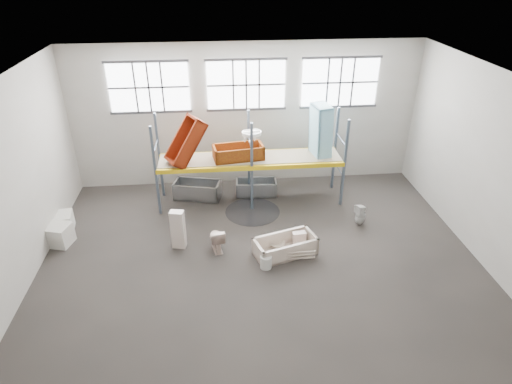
{
  "coord_description": "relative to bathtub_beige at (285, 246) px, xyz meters",
  "views": [
    {
      "loc": [
        -1.06,
        -9.49,
        7.52
      ],
      "look_at": [
        0.0,
        1.5,
        1.4
      ],
      "focal_mm": 30.62,
      "sensor_mm": 36.0,
      "label": 1
    }
  ],
  "objects": [
    {
      "name": "rust_tub_flat",
      "position": [
        -1.1,
        3.09,
        1.57
      ],
      "size": [
        1.69,
        0.97,
        0.45
      ],
      "primitive_type": null,
      "rotation": [
        0.0,
        0.0,
        0.15
      ],
      "color": "#8C4F09",
      "rests_on": "shelf_deck"
    },
    {
      "name": "blue_tub_upright",
      "position": [
        1.59,
        3.19,
        2.14
      ],
      "size": [
        0.69,
        0.91,
        1.77
      ],
      "primitive_type": null,
      "rotation": [
        0.0,
        1.54,
        0.18
      ],
      "color": "#8FD4ED",
      "rests_on": "shelf_deck"
    },
    {
      "name": "shelf_deck",
      "position": [
        -0.72,
        3.14,
        1.33
      ],
      "size": [
        5.9,
        1.1,
        0.03
      ],
      "primitive_type": "cube",
      "color": "gray",
      "rests_on": "floor"
    },
    {
      "name": "carton_near",
      "position": [
        -6.49,
        1.1,
        0.05
      ],
      "size": [
        0.85,
        0.78,
        0.61
      ],
      "primitive_type": "cube",
      "rotation": [
        0.0,
        0.0,
        -0.27
      ],
      "color": "beige",
      "rests_on": "floor"
    },
    {
      "name": "steel_tub_left",
      "position": [
        -2.53,
        3.5,
        0.03
      ],
      "size": [
        1.7,
        1.08,
        0.57
      ],
      "primitive_type": null,
      "rotation": [
        0.0,
        0.0,
        -0.24
      ],
      "color": "#B2B6BB",
      "rests_on": "floor"
    },
    {
      "name": "rack_upright_ra",
      "position": [
        2.28,
        2.54,
        1.25
      ],
      "size": [
        0.08,
        0.08,
        3.0
      ],
      "primitive_type": "cube",
      "color": "slate",
      "rests_on": "floor"
    },
    {
      "name": "window_right",
      "position": [
        2.48,
        4.58,
        3.35
      ],
      "size": [
        2.6,
        0.04,
        1.6
      ],
      "primitive_type": "cube",
      "color": "white",
      "rests_on": "wall_back"
    },
    {
      "name": "steel_tub_right",
      "position": [
        -0.48,
        3.53,
        0.01
      ],
      "size": [
        1.44,
        0.74,
        0.52
      ],
      "primitive_type": null,
      "rotation": [
        0.0,
        0.0,
        -0.06
      ],
      "color": "#B5BABF",
      "rests_on": "floor"
    },
    {
      "name": "sink_in_tub",
      "position": [
        -0.2,
        0.22,
        -0.09
      ],
      "size": [
        0.55,
        0.55,
        0.16
      ],
      "primitive_type": "imported",
      "rotation": [
        0.0,
        0.0,
        -0.23
      ],
      "color": "beige",
      "rests_on": "bathtub_beige"
    },
    {
      "name": "wet_patch",
      "position": [
        -0.72,
        2.34,
        -0.25
      ],
      "size": [
        1.8,
        1.8,
        0.0
      ],
      "primitive_type": "cylinder",
      "color": "black",
      "rests_on": "floor"
    },
    {
      "name": "window_mid",
      "position": [
        -0.72,
        4.58,
        3.35
      ],
      "size": [
        2.6,
        0.04,
        1.6
      ],
      "primitive_type": "cube",
      "color": "white",
      "rests_on": "wall_back"
    },
    {
      "name": "rack_upright_ma",
      "position": [
        -0.72,
        2.54,
        1.25
      ],
      "size": [
        0.08,
        0.08,
        3.0
      ],
      "primitive_type": "cube",
      "color": "slate",
      "rests_on": "floor"
    },
    {
      "name": "bathtub_beige",
      "position": [
        0.0,
        0.0,
        0.0
      ],
      "size": [
        1.88,
        1.28,
        0.5
      ],
      "primitive_type": null,
      "rotation": [
        0.0,
        0.0,
        0.3
      ],
      "color": "beige",
      "rests_on": "floor"
    },
    {
      "name": "wall_front",
      "position": [
        -0.72,
        -5.41,
        2.25
      ],
      "size": [
        12.0,
        0.1,
        5.0
      ],
      "primitive_type": "cube",
      "color": "#ABA79F",
      "rests_on": "ground"
    },
    {
      "name": "rack_beam_back",
      "position": [
        -0.72,
        3.74,
        1.25
      ],
      "size": [
        6.0,
        0.1,
        0.14
      ],
      "primitive_type": "cube",
      "color": "yellow",
      "rests_on": "floor"
    },
    {
      "name": "rack_beam_front",
      "position": [
        -0.72,
        2.54,
        1.25
      ],
      "size": [
        6.0,
        0.1,
        0.14
      ],
      "primitive_type": "cube",
      "color": "yellow",
      "rests_on": "floor"
    },
    {
      "name": "cistern_spare",
      "position": [
        0.45,
        0.32,
        0.03
      ],
      "size": [
        0.4,
        0.22,
        0.37
      ],
      "primitive_type": "cube",
      "rotation": [
        0.0,
        0.0,
        0.08
      ],
      "color": "beige",
      "rests_on": "bathtub_beige"
    },
    {
      "name": "sink_on_shelf",
      "position": [
        -0.68,
        2.88,
        1.84
      ],
      "size": [
        0.71,
        0.6,
        0.55
      ],
      "primitive_type": "imported",
      "rotation": [
        0.0,
        0.0,
        0.22
      ],
      "color": "white",
      "rests_on": "rust_tub_flat"
    },
    {
      "name": "rack_upright_rb",
      "position": [
        2.28,
        3.74,
        1.25
      ],
      "size": [
        0.08,
        0.08,
        3.0
      ],
      "primitive_type": "cube",
      "color": "slate",
      "rests_on": "floor"
    },
    {
      "name": "rack_upright_la",
      "position": [
        -3.72,
        2.54,
        1.25
      ],
      "size": [
        0.08,
        0.08,
        3.0
      ],
      "primitive_type": "cube",
      "color": "slate",
      "rests_on": "floor"
    },
    {
      "name": "wall_left",
      "position": [
        -6.77,
        -0.36,
        2.25
      ],
      "size": [
        0.1,
        10.0,
        5.0
      ],
      "primitive_type": "cube",
      "color": "#A7A39B",
      "rests_on": "ground"
    },
    {
      "name": "rust_tub_tilted",
      "position": [
        -2.74,
        2.98,
        2.04
      ],
      "size": [
        1.5,
        1.27,
        1.58
      ],
      "primitive_type": null,
      "rotation": [
        0.0,
        -0.96,
        0.47
      ],
      "color": "maroon",
      "rests_on": "shelf_deck"
    },
    {
      "name": "wall_back",
      "position": [
        -0.72,
        4.69,
        2.25
      ],
      "size": [
        12.0,
        0.1,
        5.0
      ],
      "primitive_type": "cube",
      "color": "#A7A39A",
      "rests_on": "ground"
    },
    {
      "name": "floor",
      "position": [
        -0.72,
        -0.36,
        -0.3
      ],
      "size": [
        12.0,
        10.0,
        0.1
      ],
      "primitive_type": "cube",
      "color": "#413B37",
      "rests_on": "ground"
    },
    {
      "name": "ceiling",
      "position": [
        -0.72,
        -0.36,
        4.8
      ],
      "size": [
        12.0,
        10.0,
        0.1
      ],
      "primitive_type": "cube",
      "color": "silver",
      "rests_on": "ground"
    },
    {
      "name": "rack_upright_lb",
      "position": [
        -3.72,
        3.74,
        1.25
      ],
      "size": [
        0.08,
        0.08,
        3.0
      ],
      "primitive_type": "cube",
      "color": "slate",
      "rests_on": "floor"
    },
    {
      "name": "window_left",
      "position": [
        -3.92,
        4.58,
        3.35
      ],
      "size": [
        2.6,
        0.04,
        1.6
      ],
      "primitive_type": "cube",
      "color": "white",
      "rests_on": "wall_back"
    },
    {
      "name": "cistern_tall",
      "position": [
        -2.99,
        0.62,
        0.34
      ],
      "size": [
        0.42,
        0.32,
        1.18
      ],
      "primitive_type": "cube",
      "rotation": [
        0.0,
        0.0,
        -0.21
      ],
      "color": "beige",
      "rests_on": "floor"
    },
    {
      "name": "rack_upright_mb",
      "position": [
        -0.72,
        3.74,
        1.25
      ],
      "size": [
        0.08,
        0.08,
        3.0
      ],
      "primitive_type": "cube",
      "color": "slate",
      "rests_on": "floor"
    },
    {
      "name": "toilet_beige",
      "position": [
        -1.92,
        0.38,
        0.11
      ],
      "size": [
        0.53,
        0.78,
        0.73
      ],
      "primitive_type": "imported",
      "rotation": [
        0.0,
        0.0,
        3.33
      ],
      "color": "beige",
      "rests_on": "floor"
    },
    {
      "name": "bucket",
      "position": [
        -0.61,
        -0.57,
        -0.07
      ],
      "size": [
        0.36,
        0.36,
        0.37
      ],
      "primitive_type": "cylinder",
      "rotation": [
        0.0,
        0.0,
        -0.16
      ],
      "color": "silver",
      "rests_on": "floor"
    },
    {
      "name": "toilet_white",
      "position": [
        2.56,
        1.27,
        0.09
      ],
      "size": [
        0.42,
        0.42,
        0.69
      ],
      "primitive_type": "imported",
      "rotation": [
        0.0,
        0.0,
        -1.14
      ],
      "color": "silver",
      "rests_on": "floor"
    },
    {
      "name": "wall_right",
      "position": [
        5.33,
        -0.36,
        2.25
      ],
      "size": [
        0.1,
        10.0,
        5.0
      ],
      "primitive_type": "cube",
      "color": "#B2AFA6",
      "rests_on": "ground"
    },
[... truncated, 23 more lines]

